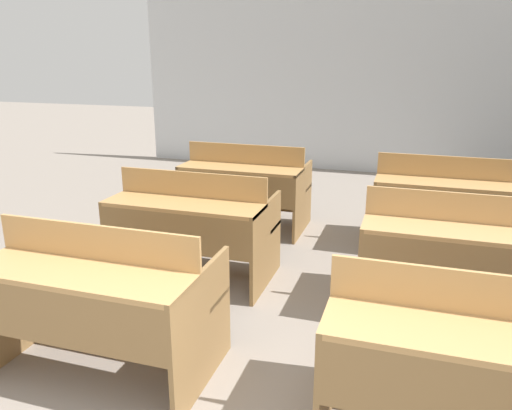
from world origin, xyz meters
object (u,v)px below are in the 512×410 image
Objects in this scene: bench_front_right at (467,360)px; bench_second_left at (192,223)px; bench_third_right at (444,201)px; bench_second_right at (455,252)px; bench_front_left at (99,296)px; bench_third_left at (245,185)px.

bench_front_right and bench_second_left have the same top height.
bench_second_right is at bearing -89.03° from bench_third_right.
bench_front_left and bench_second_right have the same top height.
bench_front_left and bench_second_left have the same top height.
bench_front_right is 1.00× the size of bench_second_right.
bench_third_left is (0.00, 1.33, 0.00)m from bench_second_left.
bench_front_right and bench_third_left have the same top height.
bench_third_left is at bearing 89.96° from bench_second_left.
bench_front_left is 3.30m from bench_third_right.
bench_front_right is at bearing -90.15° from bench_third_right.
bench_front_right is at bearing -0.84° from bench_front_left.
bench_front_left and bench_front_right have the same top height.
bench_third_left is (-0.03, 2.67, 0.00)m from bench_front_left.
bench_front_right is 2.41m from bench_second_left.
bench_second_right and bench_third_left have the same top height.
bench_second_right is at bearing 88.76° from bench_front_right.
bench_second_left is at bearing 145.50° from bench_front_right.
bench_front_left is at bearing -88.71° from bench_second_left.
bench_front_left is 1.96m from bench_front_right.
bench_second_left and bench_third_right have the same top height.
bench_third_right is at bearing 53.42° from bench_front_left.
bench_front_right is at bearing -53.63° from bench_third_left.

